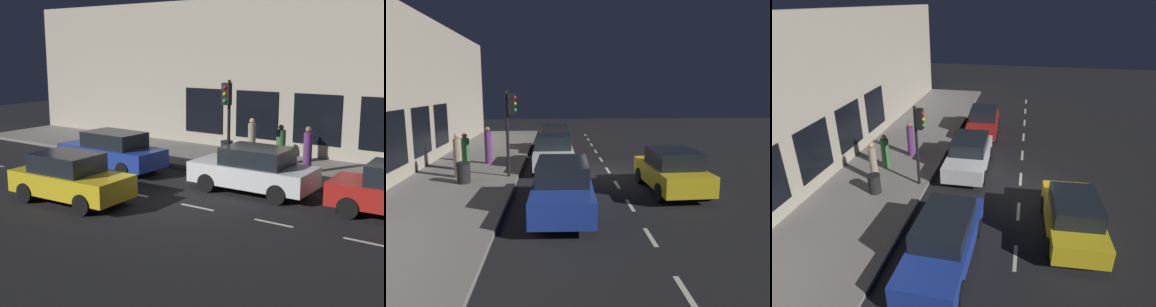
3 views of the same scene
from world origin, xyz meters
TOP-DOWN VIEW (x-y plane):
  - ground_plane at (0.00, 0.00)m, footprint 60.00×60.00m
  - sidewalk at (6.25, 0.00)m, footprint 4.50×32.00m
  - building_facade at (8.80, 0.00)m, footprint 0.65×32.00m
  - lane_centre_line at (0.00, -1.00)m, footprint 0.12×27.20m
  - traffic_light at (4.24, 0.50)m, footprint 0.47×0.32m
  - parked_car_0 at (2.51, -1.60)m, footprint 1.95×4.24m
  - parked_car_1 at (-1.83, 2.66)m, footprint 1.99×4.05m
  - parked_car_2 at (2.21, 4.67)m, footprint 1.94×4.60m
  - parked_car_3 at (2.48, -6.35)m, footprint 1.98×3.89m
  - pedestrian_0 at (6.42, -0.76)m, footprint 0.54×0.54m
  - pedestrian_1 at (5.67, -2.23)m, footprint 0.47×0.47m
  - pedestrian_2 at (6.40, 0.57)m, footprint 0.40×0.40m
  - trash_bin at (5.96, 1.54)m, footprint 0.53×0.53m

SIDE VIEW (x-z plane):
  - ground_plane at x=0.00m, z-range 0.00..0.00m
  - lane_centre_line at x=0.00m, z-range 0.00..0.01m
  - sidewalk at x=6.25m, z-range 0.00..0.15m
  - trash_bin at x=5.96m, z-range 0.15..0.97m
  - parked_car_3 at x=2.48m, z-range 0.00..1.58m
  - parked_car_1 at x=-1.83m, z-range 0.00..1.58m
  - parked_car_0 at x=2.51m, z-range 0.00..1.58m
  - parked_car_2 at x=2.21m, z-range 0.00..1.58m
  - pedestrian_0 at x=6.42m, z-range 0.08..1.74m
  - pedestrian_1 at x=5.67m, z-range 0.09..1.89m
  - pedestrian_2 at x=6.40m, z-range 0.09..1.92m
  - traffic_light at x=4.24m, z-range 0.90..4.42m
  - building_facade at x=8.80m, z-range -0.01..7.15m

